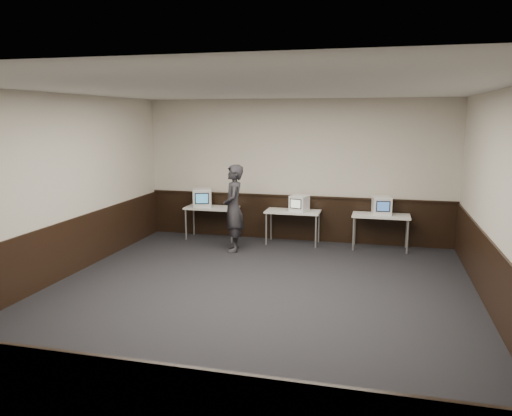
{
  "coord_description": "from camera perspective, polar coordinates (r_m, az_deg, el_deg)",
  "views": [
    {
      "loc": [
        1.87,
        -7.13,
        2.8
      ],
      "look_at": [
        -0.34,
        1.6,
        1.15
      ],
      "focal_mm": 35.0,
      "sensor_mm": 36.0,
      "label": 1
    }
  ],
  "objects": [
    {
      "name": "wainscot_rail",
      "position": [
        11.38,
        4.58,
        1.35
      ],
      "size": [
        6.98,
        0.06,
        0.04
      ],
      "primitive_type": "cube",
      "color": "black",
      "rests_on": "wainscot_back"
    },
    {
      "name": "emac_right",
      "position": [
        10.92,
        14.17,
        0.27
      ],
      "size": [
        0.44,
        0.46,
        0.38
      ],
      "rotation": [
        0.0,
        0.0,
        0.15
      ],
      "color": "white",
      "rests_on": "desk_right"
    },
    {
      "name": "desk_left",
      "position": [
        11.57,
        -5.07,
        -0.22
      ],
      "size": [
        1.2,
        0.6,
        0.75
      ],
      "color": "silver",
      "rests_on": "ground"
    },
    {
      "name": "wainscot_left",
      "position": [
        9.2,
        -22.02,
        -4.86
      ],
      "size": [
        0.04,
        7.98,
        1.0
      ],
      "primitive_type": "cube",
      "color": "black",
      "rests_on": "left_wall"
    },
    {
      "name": "ceiling",
      "position": [
        7.38,
        -0.52,
        13.5
      ],
      "size": [
        8.0,
        8.0,
        0.0
      ],
      "primitive_type": "plane",
      "rotation": [
        3.14,
        0.0,
        0.0
      ],
      "color": "white",
      "rests_on": "back_wall"
    },
    {
      "name": "back_wall",
      "position": [
        11.35,
        4.65,
        4.28
      ],
      "size": [
        7.0,
        0.0,
        7.0
      ],
      "primitive_type": "plane",
      "rotation": [
        1.57,
        0.0,
        0.0
      ],
      "color": "beige",
      "rests_on": "ground"
    },
    {
      "name": "floor",
      "position": [
        7.88,
        -0.48,
        -10.42
      ],
      "size": [
        8.0,
        8.0,
        0.0
      ],
      "primitive_type": "plane",
      "color": "black",
      "rests_on": "ground"
    },
    {
      "name": "desk_center",
      "position": [
        11.09,
        4.24,
        -0.67
      ],
      "size": [
        1.2,
        0.6,
        0.75
      ],
      "color": "silver",
      "rests_on": "ground"
    },
    {
      "name": "front_wall",
      "position": [
        3.84,
        -16.03,
        -8.23
      ],
      "size": [
        7.0,
        0.0,
        7.0
      ],
      "primitive_type": "plane",
      "rotation": [
        -1.57,
        0.0,
        0.0
      ],
      "color": "beige",
      "rests_on": "ground"
    },
    {
      "name": "person",
      "position": [
        10.44,
        -2.59,
        -0.03
      ],
      "size": [
        0.61,
        0.76,
        1.83
      ],
      "primitive_type": "imported",
      "rotation": [
        0.0,
        0.0,
        -1.29
      ],
      "color": "#27262B",
      "rests_on": "ground"
    },
    {
      "name": "wainscot_right",
      "position": [
        7.66,
        25.88,
        -8.16
      ],
      "size": [
        0.04,
        7.98,
        1.0
      ],
      "primitive_type": "cube",
      "color": "black",
      "rests_on": "right_wall"
    },
    {
      "name": "wainscot_back",
      "position": [
        11.49,
        4.56,
        -1.19
      ],
      "size": [
        6.98,
        0.04,
        1.0
      ],
      "primitive_type": "cube",
      "color": "black",
      "rests_on": "back_wall"
    },
    {
      "name": "left_wall",
      "position": [
        9.01,
        -22.59,
        1.93
      ],
      "size": [
        0.0,
        8.0,
        8.0
      ],
      "primitive_type": "plane",
      "rotation": [
        1.57,
        0.0,
        1.57
      ],
      "color": "beige",
      "rests_on": "ground"
    },
    {
      "name": "emac_center",
      "position": [
        10.99,
        4.96,
        0.53
      ],
      "size": [
        0.44,
        0.45,
        0.35
      ],
      "rotation": [
        0.0,
        0.0,
        -0.27
      ],
      "color": "white",
      "rests_on": "desk_center"
    },
    {
      "name": "emac_left",
      "position": [
        11.55,
        -6.16,
        1.16
      ],
      "size": [
        0.54,
        0.55,
        0.42
      ],
      "rotation": [
        0.0,
        0.0,
        0.32
      ],
      "color": "white",
      "rests_on": "desk_left"
    },
    {
      "name": "right_wall",
      "position": [
        7.41,
        26.7,
        -0.05
      ],
      "size": [
        0.0,
        8.0,
        8.0
      ],
      "primitive_type": "plane",
      "rotation": [
        1.57,
        0.0,
        -1.57
      ],
      "color": "beige",
      "rests_on": "ground"
    },
    {
      "name": "desk_right",
      "position": [
        10.93,
        14.09,
        -1.12
      ],
      "size": [
        1.2,
        0.6,
        0.75
      ],
      "color": "silver",
      "rests_on": "ground"
    }
  ]
}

